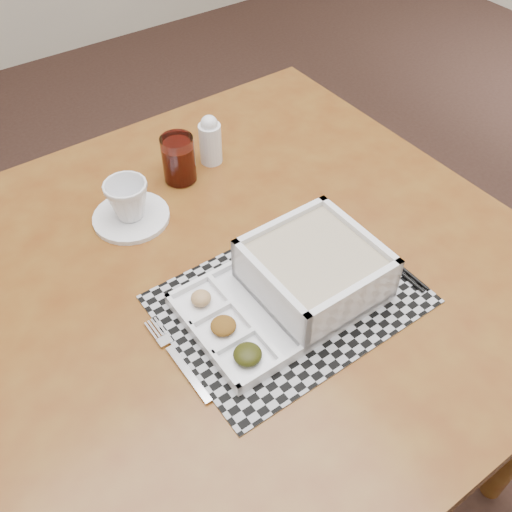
# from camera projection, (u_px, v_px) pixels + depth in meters

# --- Properties ---
(floor) EXTENTS (5.00, 5.00, 0.00)m
(floor) POSITION_uv_depth(u_px,v_px,m) (375.00, 345.00, 1.85)
(floor) COLOR #301D18
(floor) RESTS_ON ground
(dining_table) EXTENTS (1.05, 1.05, 0.78)m
(dining_table) POSITION_uv_depth(u_px,v_px,m) (244.00, 289.00, 1.10)
(dining_table) COLOR #5C2910
(dining_table) RESTS_ON ground
(placemat) EXTENTS (0.43, 0.32, 0.00)m
(placemat) POSITION_uv_depth(u_px,v_px,m) (290.00, 299.00, 0.98)
(placemat) COLOR #98989F
(placemat) RESTS_ON dining_table
(serving_tray) EXTENTS (0.33, 0.22, 0.09)m
(serving_tray) POSITION_uv_depth(u_px,v_px,m) (305.00, 278.00, 0.96)
(serving_tray) COLOR white
(serving_tray) RESTS_ON placemat
(fork) EXTENTS (0.02, 0.19, 0.00)m
(fork) POSITION_uv_depth(u_px,v_px,m) (176.00, 357.00, 0.89)
(fork) COLOR silver
(fork) RESTS_ON placemat
(spoon) EXTENTS (0.04, 0.18, 0.01)m
(spoon) POSITION_uv_depth(u_px,v_px,m) (348.00, 234.00, 1.08)
(spoon) COLOR silver
(spoon) RESTS_ON placemat
(chopsticks) EXTENTS (0.02, 0.24, 0.01)m
(chopsticks) POSITION_uv_depth(u_px,v_px,m) (377.00, 250.00, 1.05)
(chopsticks) COLOR black
(chopsticks) RESTS_ON placemat
(saucer) EXTENTS (0.15, 0.15, 0.01)m
(saucer) POSITION_uv_depth(u_px,v_px,m) (131.00, 217.00, 1.12)
(saucer) COLOR white
(saucer) RESTS_ON dining_table
(cup) EXTENTS (0.11, 0.11, 0.08)m
(cup) POSITION_uv_depth(u_px,v_px,m) (128.00, 200.00, 1.08)
(cup) COLOR white
(cup) RESTS_ON saucer
(juice_glass) EXTENTS (0.07, 0.07, 0.10)m
(juice_glass) POSITION_uv_depth(u_px,v_px,m) (179.00, 161.00, 1.17)
(juice_glass) COLOR white
(juice_glass) RESTS_ON dining_table
(creamer_bottle) EXTENTS (0.05, 0.05, 0.11)m
(creamer_bottle) POSITION_uv_depth(u_px,v_px,m) (210.00, 140.00, 1.21)
(creamer_bottle) COLOR white
(creamer_bottle) RESTS_ON dining_table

